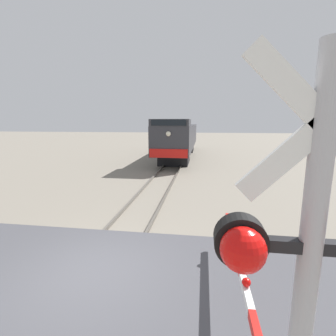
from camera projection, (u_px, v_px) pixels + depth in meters
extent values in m
plane|color=gray|center=(95.00, 278.00, 5.88)|extent=(160.00, 160.00, 0.00)
cube|color=#59544C|center=(66.00, 272.00, 5.97)|extent=(0.08, 80.00, 0.15)
cube|color=#59544C|center=(123.00, 277.00, 5.77)|extent=(0.08, 80.00, 0.15)
cube|color=#47474C|center=(94.00, 275.00, 5.87)|extent=(36.00, 4.44, 0.16)
cube|color=black|center=(175.00, 158.00, 21.77)|extent=(2.51, 3.20, 1.05)
cube|color=black|center=(183.00, 147.00, 30.87)|extent=(2.51, 3.20, 1.05)
cube|color=#333338|center=(180.00, 136.00, 26.01)|extent=(2.95, 17.00, 2.28)
cube|color=#333338|center=(171.00, 123.00, 18.97)|extent=(2.90, 3.06, 0.52)
cube|color=black|center=(168.00, 123.00, 17.45)|extent=(2.51, 0.06, 0.42)
cube|color=red|center=(168.00, 153.00, 17.85)|extent=(2.81, 0.08, 0.64)
sphere|color=#F2EACC|center=(168.00, 134.00, 17.58)|extent=(0.36, 0.36, 0.36)
cube|color=white|center=(325.00, 123.00, 1.39)|extent=(0.95, 0.04, 0.95)
cube|color=white|center=(325.00, 123.00, 1.39)|extent=(0.95, 0.04, 0.95)
cube|color=black|center=(310.00, 246.00, 1.52)|extent=(1.04, 0.08, 0.08)
sphere|color=red|center=(243.00, 250.00, 1.49)|extent=(0.28, 0.28, 0.28)
cylinder|color=black|center=(240.00, 240.00, 1.60)|extent=(0.34, 0.14, 0.34)
cube|color=white|center=(246.00, 291.00, 3.87)|extent=(0.10, 0.92, 0.14)
cube|color=red|center=(238.00, 260.00, 4.77)|extent=(0.10, 0.92, 0.14)
cube|color=white|center=(233.00, 238.00, 5.66)|extent=(0.10, 0.92, 0.14)
cube|color=red|center=(229.00, 222.00, 6.56)|extent=(0.10, 0.92, 0.14)
sphere|color=red|center=(246.00, 282.00, 3.88)|extent=(0.14, 0.14, 0.14)
sphere|color=red|center=(229.00, 218.00, 6.43)|extent=(0.14, 0.14, 0.14)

